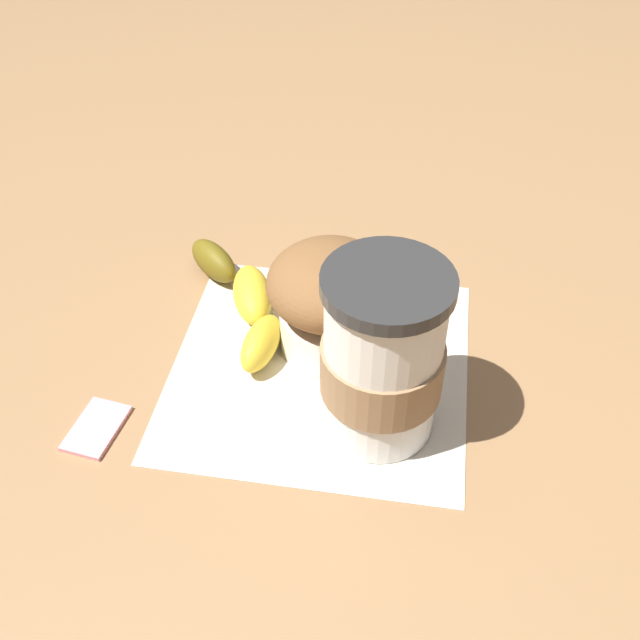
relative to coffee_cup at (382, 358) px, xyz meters
name	(u,v)px	position (x,y,z in m)	size (l,w,h in m)	color
ground_plane	(320,367)	(0.05, -0.05, -0.07)	(3.00, 3.00, 0.00)	#936D47
paper_napkin	(320,366)	(0.05, -0.05, -0.07)	(0.23, 0.23, 0.00)	beige
coffee_cup	(382,358)	(0.00, 0.00, 0.00)	(0.09, 0.09, 0.13)	white
muffin	(331,297)	(0.04, -0.08, -0.02)	(0.10, 0.10, 0.09)	white
banana	(243,297)	(0.11, -0.11, -0.05)	(0.10, 0.16, 0.03)	gold
sugar_packet	(96,426)	(0.20, 0.02, -0.06)	(0.05, 0.03, 0.01)	pink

